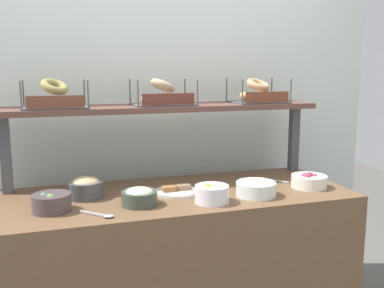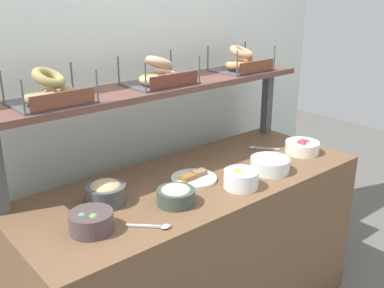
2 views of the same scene
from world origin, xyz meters
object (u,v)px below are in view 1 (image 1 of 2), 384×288
(bowl_tuna_salad, at_px, (139,196))
(serving_spoon_near_plate, at_px, (268,179))
(bagel_basket_plain, at_px, (163,97))
(bowl_veggie_mix, at_px, (51,202))
(bagel_basket_everything, at_px, (55,98))
(bowl_hummus, at_px, (86,187))
(bagel_basket_sesame, at_px, (258,94))
(bowl_fruit_salad, at_px, (212,194))
(serving_spoon_by_edge, at_px, (101,215))
(bowl_scallion_spread, at_px, (256,187))
(serving_plate_white, at_px, (177,191))
(bowl_beet_salad, at_px, (309,181))

(bowl_tuna_salad, bearing_deg, serving_spoon_near_plate, 15.87)
(serving_spoon_near_plate, relative_size, bagel_basket_plain, 0.43)
(bowl_veggie_mix, height_order, bagel_basket_everything, bagel_basket_everything)
(bowl_hummus, height_order, bagel_basket_sesame, bagel_basket_sesame)
(bowl_fruit_salad, xyz_separation_m, bagel_basket_plain, (-0.12, 0.46, 0.43))
(serving_spoon_by_edge, bearing_deg, bagel_basket_sesame, 27.21)
(bowl_scallion_spread, bearing_deg, bagel_basket_sesame, 63.97)
(bowl_scallion_spread, distance_m, serving_spoon_near_plate, 0.32)
(bowl_hummus, bearing_deg, bowl_veggie_mix, -133.62)
(serving_spoon_by_edge, distance_m, bagel_basket_everything, 0.71)
(bowl_scallion_spread, distance_m, bowl_tuna_salad, 0.59)
(bagel_basket_everything, bearing_deg, bowl_fruit_salad, -33.65)
(bowl_veggie_mix, distance_m, bagel_basket_plain, 0.83)
(serving_plate_white, bearing_deg, bowl_fruit_salad, -60.08)
(bowl_veggie_mix, bearing_deg, bowl_beet_salad, -0.15)
(bowl_beet_salad, xyz_separation_m, serving_spoon_near_plate, (-0.14, 0.20, -0.03))
(serving_plate_white, height_order, bagel_basket_sesame, bagel_basket_sesame)
(bowl_scallion_spread, height_order, bowl_tuna_salad, bowl_scallion_spread)
(bagel_basket_everything, bearing_deg, bowl_beet_salad, -15.93)
(bagel_basket_plain, bearing_deg, bowl_tuna_salad, -118.68)
(serving_plate_white, bearing_deg, serving_spoon_near_plate, 8.86)
(bowl_scallion_spread, xyz_separation_m, serving_spoon_near_plate, (0.20, 0.25, -0.04))
(serving_spoon_by_edge, xyz_separation_m, bagel_basket_everything, (-0.16, 0.50, 0.47))
(bowl_hummus, bearing_deg, bowl_beet_salad, -8.62)
(bowl_hummus, relative_size, bowl_beet_salad, 0.93)
(bowl_beet_salad, relative_size, serving_plate_white, 0.85)
(bowl_fruit_salad, height_order, serving_spoon_by_edge, bowl_fruit_salad)
(bowl_hummus, distance_m, serving_spoon_by_edge, 0.32)
(bowl_hummus, bearing_deg, bagel_basket_sesame, 10.73)
(bowl_hummus, height_order, bowl_beet_salad, bowl_hummus)
(bowl_hummus, relative_size, serving_spoon_by_edge, 1.26)
(bowl_beet_salad, xyz_separation_m, serving_plate_white, (-0.70, 0.11, -0.03))
(bowl_scallion_spread, bearing_deg, bowl_beet_salad, 9.05)
(bowl_beet_salad, bearing_deg, bowl_scallion_spread, -170.95)
(bowl_veggie_mix, height_order, bagel_basket_plain, bagel_basket_plain)
(serving_spoon_by_edge, relative_size, bagel_basket_sesame, 0.45)
(bowl_scallion_spread, height_order, bowl_veggie_mix, same)
(bowl_beet_salad, height_order, serving_spoon_near_plate, bowl_beet_salad)
(bowl_tuna_salad, height_order, serving_spoon_by_edge, bowl_tuna_salad)
(bowl_beet_salad, bearing_deg, bagel_basket_sesame, 109.80)
(bowl_scallion_spread, bearing_deg, serving_plate_white, 156.03)
(bowl_fruit_salad, relative_size, bagel_basket_plain, 0.49)
(bagel_basket_sesame, bearing_deg, serving_spoon_near_plate, -91.65)
(bowl_tuna_salad, height_order, serving_spoon_near_plate, bowl_tuna_salad)
(bagel_basket_everything, distance_m, bagel_basket_sesame, 1.14)
(bagel_basket_sesame, bearing_deg, serving_plate_white, -155.68)
(serving_plate_white, bearing_deg, bagel_basket_everything, 155.90)
(bowl_fruit_salad, distance_m, bagel_basket_sesame, 0.78)
(bowl_hummus, distance_m, bowl_fruit_salad, 0.62)
(bagel_basket_everything, bearing_deg, serving_spoon_near_plate, -8.30)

